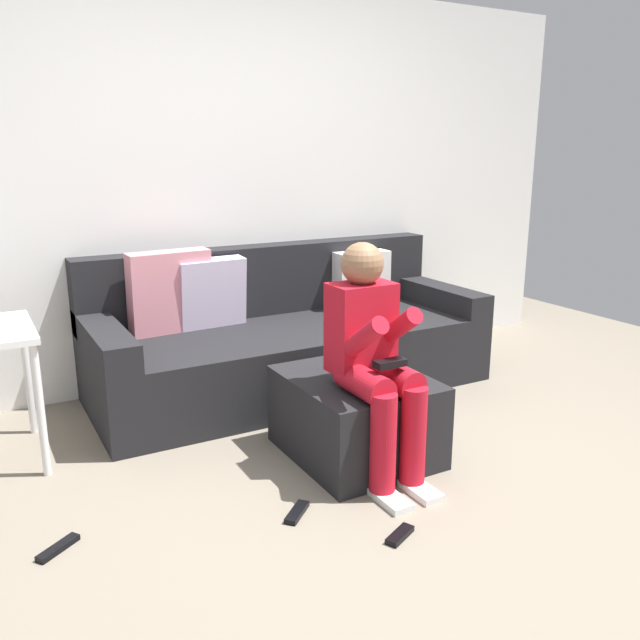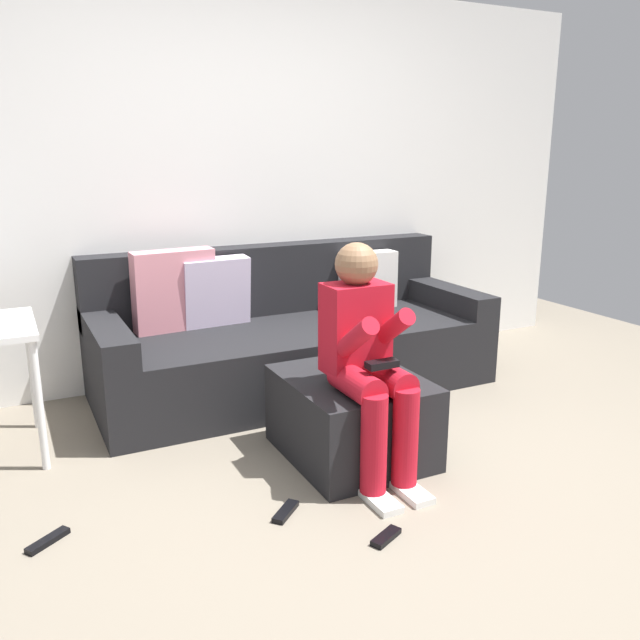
# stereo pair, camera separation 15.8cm
# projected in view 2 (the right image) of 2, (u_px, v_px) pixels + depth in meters

# --- Properties ---
(ground_plane) EXTENTS (6.80, 6.80, 0.00)m
(ground_plane) POSITION_uv_depth(u_px,v_px,m) (404.00, 511.00, 2.69)
(ground_plane) COLOR slate
(wall_back) EXTENTS (5.23, 0.10, 2.43)m
(wall_back) POSITION_uv_depth(u_px,v_px,m) (233.00, 186.00, 4.12)
(wall_back) COLOR white
(wall_back) RESTS_ON ground_plane
(couch_sectional) EXTENTS (2.38, 0.93, 0.88)m
(couch_sectional) POSITION_uv_depth(u_px,v_px,m) (289.00, 339.00, 4.05)
(couch_sectional) COLOR black
(couch_sectional) RESTS_ON ground_plane
(ottoman) EXTENTS (0.60, 0.72, 0.40)m
(ottoman) POSITION_uv_depth(u_px,v_px,m) (351.00, 416.00, 3.14)
(ottoman) COLOR black
(ottoman) RESTS_ON ground_plane
(person_seated) EXTENTS (0.29, 0.57, 1.05)m
(person_seated) POSITION_uv_depth(u_px,v_px,m) (367.00, 356.00, 2.86)
(person_seated) COLOR red
(person_seated) RESTS_ON ground_plane
(remote_near_ottoman) EXTENTS (0.15, 0.11, 0.02)m
(remote_near_ottoman) POSITION_uv_depth(u_px,v_px,m) (386.00, 537.00, 2.49)
(remote_near_ottoman) COLOR black
(remote_near_ottoman) RESTS_ON ground_plane
(remote_by_storage_bin) EXTENTS (0.16, 0.15, 0.02)m
(remote_by_storage_bin) POSITION_uv_depth(u_px,v_px,m) (286.00, 512.00, 2.67)
(remote_by_storage_bin) COLOR black
(remote_by_storage_bin) RESTS_ON ground_plane
(remote_under_side_table) EXTENTS (0.17, 0.14, 0.02)m
(remote_under_side_table) POSITION_uv_depth(u_px,v_px,m) (48.00, 541.00, 2.47)
(remote_under_side_table) COLOR black
(remote_under_side_table) RESTS_ON ground_plane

